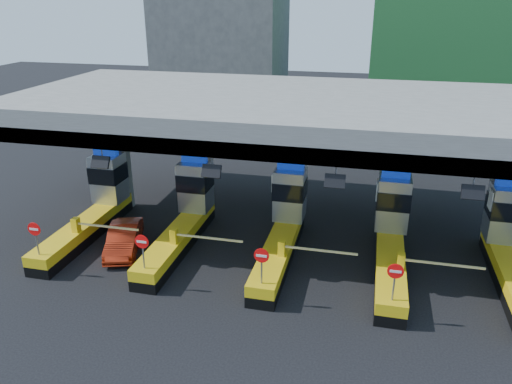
# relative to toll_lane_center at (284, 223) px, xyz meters

# --- Properties ---
(ground) EXTENTS (120.00, 120.00, 0.00)m
(ground) POSITION_rel_toll_lane_center_xyz_m (-0.00, -0.28, -1.40)
(ground) COLOR black
(ground) RESTS_ON ground
(toll_canopy) EXTENTS (28.00, 12.09, 7.00)m
(toll_canopy) POSITION_rel_toll_lane_center_xyz_m (-0.00, 2.59, 4.74)
(toll_canopy) COLOR slate
(toll_canopy) RESTS_ON ground
(toll_lane_far_left) EXTENTS (4.43, 8.00, 4.16)m
(toll_lane_far_left) POSITION_rel_toll_lane_center_xyz_m (-10.00, 0.00, 0.00)
(toll_lane_far_left) COLOR black
(toll_lane_far_left) RESTS_ON ground
(toll_lane_left) EXTENTS (4.43, 8.00, 4.16)m
(toll_lane_left) POSITION_rel_toll_lane_center_xyz_m (-5.00, 0.00, 0.00)
(toll_lane_left) COLOR black
(toll_lane_left) RESTS_ON ground
(toll_lane_center) EXTENTS (4.43, 8.00, 4.16)m
(toll_lane_center) POSITION_rel_toll_lane_center_xyz_m (0.00, 0.00, 0.00)
(toll_lane_center) COLOR black
(toll_lane_center) RESTS_ON ground
(toll_lane_right) EXTENTS (4.43, 8.00, 4.16)m
(toll_lane_right) POSITION_rel_toll_lane_center_xyz_m (5.00, 0.00, 0.00)
(toll_lane_right) COLOR black
(toll_lane_right) RESTS_ON ground
(toll_lane_far_right) EXTENTS (4.43, 8.00, 4.16)m
(toll_lane_far_right) POSITION_rel_toll_lane_center_xyz_m (10.00, 0.00, 0.00)
(toll_lane_far_right) COLOR black
(toll_lane_far_right) RESTS_ON ground
(bg_building_concrete) EXTENTS (14.00, 10.00, 18.00)m
(bg_building_concrete) POSITION_rel_toll_lane_center_xyz_m (-14.00, 35.72, 7.60)
(bg_building_concrete) COLOR #4C4C49
(bg_building_concrete) RESTS_ON ground
(red_car) EXTENTS (2.46, 4.09, 1.27)m
(red_car) POSITION_rel_toll_lane_center_xyz_m (-7.47, -2.00, -0.76)
(red_car) COLOR maroon
(red_car) RESTS_ON ground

